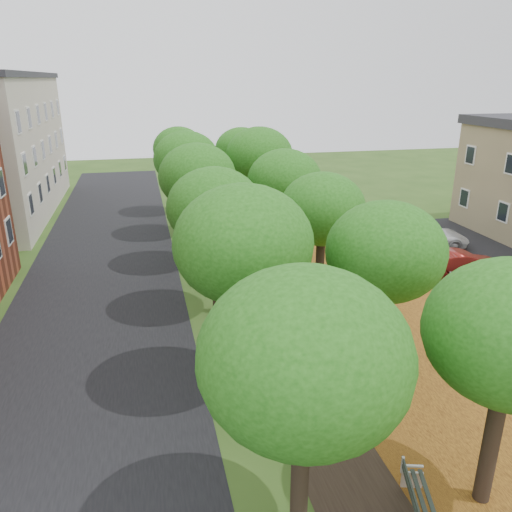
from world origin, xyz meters
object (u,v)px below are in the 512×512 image
car_white (428,236)px  car_red (462,264)px  bench (419,500)px  car_silver (490,282)px  car_grey (420,240)px

car_white → car_red: bearing=-174.3°
bench → car_silver: (10.24, 11.07, 0.17)m
bench → car_red: bearing=-20.7°
car_silver → car_white: 7.42m
car_white → car_silver: bearing=-170.6°
car_silver → car_red: (0.00, 2.32, 0.06)m
car_silver → car_grey: (0.00, 6.49, 0.07)m
car_red → car_white: car_red is taller
car_silver → car_grey: bearing=20.5°
car_silver → car_red: bearing=20.5°
car_white → bench: bearing=166.1°
car_silver → car_white: (1.07, 7.34, 0.03)m
bench → car_silver: bearing=-26.1°
car_grey → car_white: bearing=-71.0°
car_red → car_grey: bearing=8.9°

